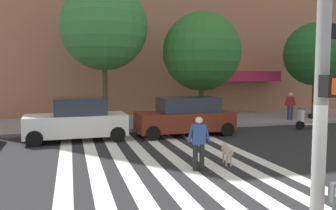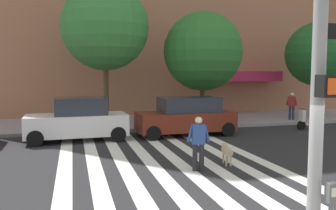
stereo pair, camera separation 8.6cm
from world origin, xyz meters
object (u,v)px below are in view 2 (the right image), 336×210
at_px(street_tree_nearest, 105,27).
at_px(dog_on_leash, 227,151).
at_px(street_tree_middle, 203,52).
at_px(pedestrian_bystander, 292,105).
at_px(street_tree_further, 317,54).
at_px(traffic_light_pole, 324,25).
at_px(parked_car_behind_first, 78,120).
at_px(parked_scooter, 310,120).
at_px(parked_car_third_in_line, 186,116).
at_px(pedestrian_dog_walker, 198,140).

height_order(street_tree_nearest, dog_on_leash, street_tree_nearest).
bearing_deg(street_tree_middle, pedestrian_bystander, -4.72).
distance_m(street_tree_further, pedestrian_bystander, 4.02).
relative_size(traffic_light_pole, parked_car_behind_first, 1.33).
relative_size(parked_scooter, street_tree_nearest, 0.22).
height_order(traffic_light_pole, pedestrian_bystander, traffic_light_pole).
height_order(traffic_light_pole, parked_car_third_in_line, traffic_light_pole).
relative_size(dog_on_leash, pedestrian_bystander, 0.58).
bearing_deg(pedestrian_bystander, parked_car_third_in_line, -161.10).
height_order(traffic_light_pole, parked_scooter, traffic_light_pole).
height_order(parked_car_third_in_line, street_tree_nearest, street_tree_nearest).
distance_m(parked_car_behind_first, parked_scooter, 11.84).
distance_m(street_tree_nearest, street_tree_middle, 5.55).
distance_m(traffic_light_pole, dog_on_leash, 7.27).
bearing_deg(street_tree_nearest, street_tree_middle, -2.39).
relative_size(parked_scooter, street_tree_middle, 0.26).
height_order(parked_scooter, pedestrian_dog_walker, pedestrian_dog_walker).
height_order(street_tree_middle, street_tree_further, street_tree_middle).
relative_size(traffic_light_pole, pedestrian_dog_walker, 3.54).
bearing_deg(street_tree_middle, street_tree_nearest, 177.61).
bearing_deg(parked_car_third_in_line, parked_scooter, -0.46).
bearing_deg(street_tree_nearest, pedestrian_dog_walker, -78.59).
xyz_separation_m(street_tree_middle, dog_on_leash, (-2.41, -8.52, -3.72)).
xyz_separation_m(parked_car_behind_first, pedestrian_bystander, (12.50, 2.57, 0.18)).
bearing_deg(street_tree_middle, traffic_light_pole, -105.24).
height_order(street_tree_nearest, pedestrian_dog_walker, street_tree_nearest).
bearing_deg(street_tree_nearest, street_tree_further, 1.04).
height_order(parked_car_behind_first, street_tree_middle, street_tree_middle).
distance_m(street_tree_nearest, pedestrian_dog_walker, 10.41).
bearing_deg(dog_on_leash, traffic_light_pole, -104.53).
bearing_deg(pedestrian_dog_walker, parked_car_third_in_line, 75.13).
relative_size(street_tree_nearest, street_tree_middle, 1.21).
distance_m(parked_scooter, street_tree_nearest, 11.87).
bearing_deg(dog_on_leash, pedestrian_bystander, 45.39).
distance_m(parked_car_behind_first, pedestrian_dog_walker, 6.87).
bearing_deg(street_tree_middle, parked_car_third_in_line, -122.95).
bearing_deg(street_tree_further, pedestrian_dog_walker, -140.54).
height_order(parked_car_behind_first, pedestrian_bystander, parked_car_behind_first).
bearing_deg(street_tree_further, parked_car_third_in_line, -160.56).
height_order(street_tree_further, dog_on_leash, street_tree_further).
xyz_separation_m(parked_car_third_in_line, street_tree_middle, (1.96, 3.03, 3.27)).
bearing_deg(dog_on_leash, street_tree_middle, 74.23).
bearing_deg(street_tree_nearest, parked_car_third_in_line, -43.36).
bearing_deg(dog_on_leash, parked_scooter, 36.75).
distance_m(parked_car_behind_first, street_tree_nearest, 5.75).
height_order(parked_scooter, pedestrian_bystander, pedestrian_bystander).
xyz_separation_m(parked_car_behind_first, dog_on_leash, (4.54, -5.49, -0.45)).
height_order(parked_scooter, dog_on_leash, parked_scooter).
bearing_deg(parked_scooter, street_tree_nearest, 162.17).
bearing_deg(street_tree_nearest, parked_car_behind_first, -115.32).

